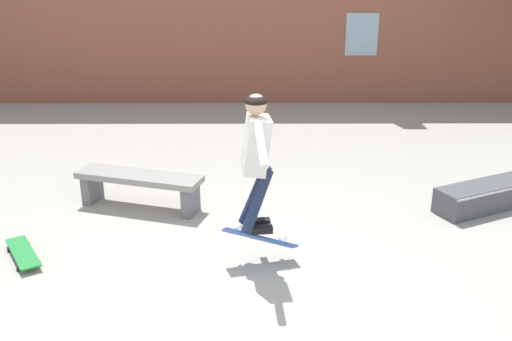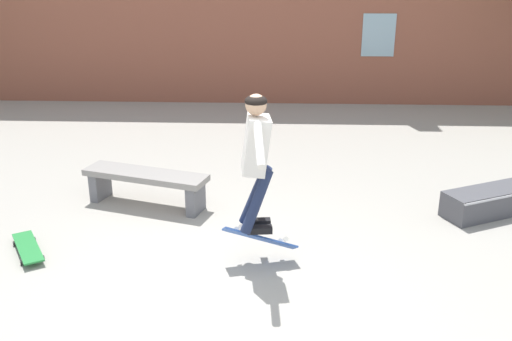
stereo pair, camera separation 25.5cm
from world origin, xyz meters
TOP-DOWN VIEW (x-y plane):
  - ground_plane at (0.00, 0.00)m, footprint 40.00×40.00m
  - park_bench at (-1.32, 2.01)m, footprint 1.71×0.89m
  - skate_ledge at (3.42, 2.08)m, footprint 1.97×1.25m
  - skater at (0.18, 0.54)m, footprint 0.37×1.26m
  - skateboard_flipping at (0.22, 0.54)m, footprint 0.81×0.29m
  - skateboard_resting at (-2.35, 0.66)m, footprint 0.61×0.79m

SIDE VIEW (x-z plane):
  - ground_plane at x=0.00m, z-range 0.00..0.00m
  - skateboard_resting at x=-2.35m, z-range 0.03..0.11m
  - skate_ledge at x=3.42m, z-range 0.00..0.33m
  - skateboard_flipping at x=0.22m, z-range 0.10..0.50m
  - park_bench at x=-1.32m, z-range 0.11..0.57m
  - skater at x=0.18m, z-range 0.54..1.98m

